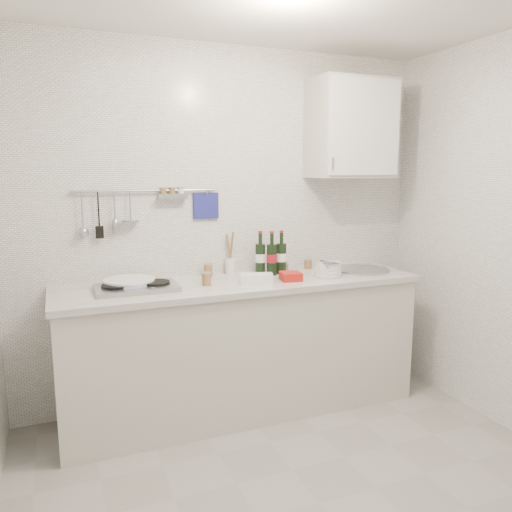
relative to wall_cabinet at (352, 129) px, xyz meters
The scene contains 15 objects.
floor 2.47m from the wall_cabinet, 126.42° to the right, with size 3.00×3.00×0.00m, color gray.
back_wall 1.15m from the wall_cabinet, 168.67° to the left, with size 3.00×0.02×2.50m, color silver.
counter 1.76m from the wall_cabinet, behind, with size 2.44×0.64×0.96m.
wall_rail 1.59m from the wall_cabinet, behind, with size 0.98×0.09×0.34m.
wall_cabinet is the anchor object (origin of this frame).
plate_stack_hob 1.92m from the wall_cabinet, behind, with size 0.35×0.34×0.06m.
plate_stack_sink 1.04m from the wall_cabinet, 146.17° to the right, with size 0.23×0.21×0.10m.
wine_bottles 1.08m from the wall_cabinet, behind, with size 0.22×0.12×0.31m.
butter_dish 1.32m from the wall_cabinet, 164.82° to the right, with size 0.21×0.11×0.06m, color white.
strawberry_punnet 1.19m from the wall_cabinet, 158.61° to the right, with size 0.13×0.13×0.06m, color red.
utensil_crock 1.32m from the wall_cabinet, behind, with size 0.07×0.07×0.30m.
jar_a 1.46m from the wall_cabinet, behind, with size 0.06×0.06×0.09m.
jar_b 1.04m from the wall_cabinet, 162.18° to the left, with size 0.06×0.06×0.07m.
jar_c 1.12m from the wall_cabinet, behind, with size 0.06×0.06×0.07m.
jar_d 1.53m from the wall_cabinet, behind, with size 0.06×0.06×0.09m.
Camera 1 is at (-1.14, -1.97, 1.65)m, focal length 35.00 mm.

